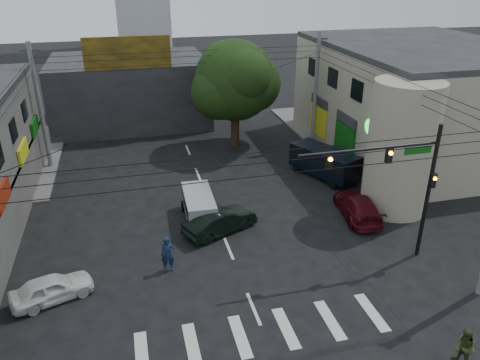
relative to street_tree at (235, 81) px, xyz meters
name	(u,v)px	position (x,y,z in m)	size (l,w,h in m)	color
ground	(237,270)	(-4.00, -17.00, -5.47)	(160.00, 160.00, 0.00)	black
sidewalk_far_right	(379,128)	(14.00, 1.00, -5.40)	(16.00, 16.00, 0.15)	#514F4C
building_right	(418,101)	(14.00, -4.00, -1.47)	(14.00, 18.00, 8.00)	gray
corner_column	(401,148)	(7.00, -13.00, -1.47)	(4.00, 4.00, 8.00)	gray
building_far	(130,90)	(-8.00, 9.00, -2.47)	(14.00, 10.00, 6.00)	#232326
billboard	(127,53)	(-8.00, 4.10, 1.83)	(7.00, 0.30, 2.60)	olive
street_tree	(235,81)	(0.00, 0.00, 0.00)	(6.40, 6.40, 8.70)	black
traffic_gantry	(402,174)	(3.82, -18.00, -0.64)	(7.10, 0.35, 7.20)	black
utility_pole_far_left	(40,108)	(-14.50, -1.00, -0.87)	(0.32, 0.32, 9.20)	#59595B
utility_pole_far_right	(316,90)	(6.50, -1.00, -0.87)	(0.32, 0.32, 9.20)	#59595B
dark_sedan	(220,221)	(-4.09, -13.22, -4.76)	(4.59, 3.17, 1.43)	black
white_compact	(52,288)	(-12.69, -17.13, -4.86)	(3.91, 2.57, 1.24)	silver
maroon_sedan	(358,206)	(4.33, -13.49, -4.78)	(2.62, 5.00, 1.38)	#480A14
silver_minivan	(199,207)	(-5.00, -11.53, -4.64)	(1.76, 3.94, 1.67)	#A2A4AA
navy_van	(324,163)	(4.68, -7.62, -4.44)	(3.89, 5.50, 2.06)	black
traffic_officer	(168,254)	(-7.34, -16.21, -4.52)	(0.73, 0.51, 1.90)	#111E3E
pedestrian_olive	(465,348)	(2.83, -25.02, -4.63)	(0.76, 0.91, 1.68)	#353D1C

